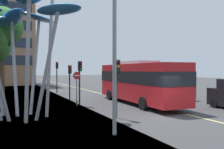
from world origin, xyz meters
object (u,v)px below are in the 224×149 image
object	(u,v)px
traffic_light_island_mid	(70,75)
traffic_light_opposite	(57,71)
leaf_sculpture	(15,11)
traffic_light_kerb_far	(80,73)
car_parked_far	(139,85)
no_entry_sign	(77,83)
red_bus	(138,81)
traffic_light_kerb_near	(117,76)
car_parked_mid	(173,89)
street_lamp	(123,14)

from	to	relation	value
traffic_light_island_mid	traffic_light_opposite	bearing A→B (deg)	87.78
leaf_sculpture	traffic_light_kerb_far	world-z (taller)	leaf_sculpture
car_parked_far	no_entry_sign	world-z (taller)	no_entry_sign
red_bus	car_parked_far	distance (m)	8.59
red_bus	traffic_light_kerb_far	distance (m)	4.94
traffic_light_kerb_far	traffic_light_island_mid	world-z (taller)	traffic_light_kerb_far
leaf_sculpture	traffic_light_kerb_far	distance (m)	7.06
traffic_light_kerb_near	traffic_light_kerb_far	size ratio (longest dim) A/B	0.97
traffic_light_island_mid	car_parked_mid	bearing A→B (deg)	-18.30
red_bus	leaf_sculpture	xyz separation A→B (m)	(-9.76, -2.39, 4.35)
traffic_light_island_mid	red_bus	bearing A→B (deg)	-45.55
traffic_light_island_mid	traffic_light_kerb_near	bearing A→B (deg)	-87.61
traffic_light_kerb_far	car_parked_far	size ratio (longest dim) A/B	0.83
car_parked_mid	no_entry_sign	bearing A→B (deg)	-176.17
traffic_light_kerb_far	traffic_light_opposite	world-z (taller)	traffic_light_opposite
street_lamp	car_parked_mid	bearing A→B (deg)	42.79
traffic_light_kerb_near	car_parked_mid	xyz separation A→B (m)	(9.19, 6.41, -1.56)
car_parked_mid	traffic_light_kerb_near	bearing A→B (deg)	-145.10
red_bus	leaf_sculpture	distance (m)	10.95
traffic_light_opposite	no_entry_sign	distance (m)	11.39
traffic_light_opposite	leaf_sculpture	bearing A→B (deg)	-110.23
red_bus	car_parked_far	size ratio (longest dim) A/B	2.66
red_bus	street_lamp	xyz separation A→B (m)	(-5.53, -8.10, 3.38)
traffic_light_opposite	no_entry_sign	bearing A→B (deg)	-93.59
leaf_sculpture	traffic_light_island_mid	world-z (taller)	leaf_sculpture
leaf_sculpture	red_bus	bearing A→B (deg)	13.75
traffic_light_island_mid	traffic_light_opposite	xyz separation A→B (m)	(0.29, 7.48, 0.37)
car_parked_mid	no_entry_sign	size ratio (longest dim) A/B	1.58
traffic_light_island_mid	car_parked_far	xyz separation A→B (m)	(9.09, 2.55, -1.33)
traffic_light_kerb_far	traffic_light_opposite	size ratio (longest dim) A/B	0.93
traffic_light_island_mid	leaf_sculpture	bearing A→B (deg)	-125.52
traffic_light_kerb_near	leaf_sculpture	bearing A→B (deg)	156.02
leaf_sculpture	no_entry_sign	xyz separation A→B (m)	(4.68, 3.30, -4.50)
traffic_light_opposite	no_entry_sign	world-z (taller)	traffic_light_opposite
street_lamp	no_entry_sign	xyz separation A→B (m)	(0.44, 9.01, -3.54)
car_parked_mid	street_lamp	world-z (taller)	street_lamp
traffic_light_kerb_far	car_parked_mid	bearing A→B (deg)	3.47
car_parked_mid	traffic_light_opposite	bearing A→B (deg)	131.13
traffic_light_kerb_far	traffic_light_island_mid	distance (m)	3.77
leaf_sculpture	traffic_light_kerb_near	bearing A→B (deg)	-23.98
traffic_light_opposite	car_parked_far	world-z (taller)	traffic_light_opposite
traffic_light_kerb_far	car_parked_mid	world-z (taller)	traffic_light_kerb_far
leaf_sculpture	no_entry_sign	bearing A→B (deg)	35.20
red_bus	traffic_light_island_mid	world-z (taller)	red_bus
red_bus	leaf_sculpture	world-z (taller)	leaf_sculpture
traffic_light_opposite	car_parked_mid	size ratio (longest dim) A/B	0.89
traffic_light_island_mid	car_parked_mid	xyz separation A→B (m)	(9.60, -3.17, -1.45)
traffic_light_kerb_far	no_entry_sign	xyz separation A→B (m)	(-0.28, -0.08, -0.78)
leaf_sculpture	traffic_light_opposite	xyz separation A→B (m)	(5.39, 14.62, -3.54)
traffic_light_kerb_near	traffic_light_island_mid	distance (m)	9.60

